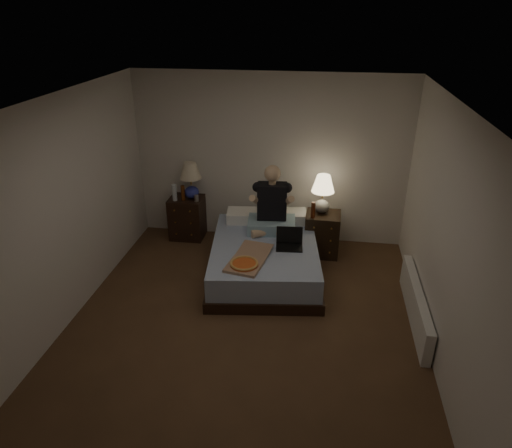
% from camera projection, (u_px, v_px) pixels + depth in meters
% --- Properties ---
extents(floor, '(4.00, 4.50, 0.00)m').
position_uv_depth(floor, '(244.00, 324.00, 5.22)').
color(floor, brown).
rests_on(floor, ground).
extents(ceiling, '(4.00, 4.50, 0.00)m').
position_uv_depth(ceiling, '(241.00, 103.00, 4.13)').
color(ceiling, white).
rests_on(ceiling, ground).
extents(wall_back, '(4.00, 0.00, 2.50)m').
position_uv_depth(wall_back, '(270.00, 160.00, 6.68)').
color(wall_back, silver).
rests_on(wall_back, ground).
extents(wall_front, '(4.00, 0.00, 2.50)m').
position_uv_depth(wall_front, '(176.00, 394.00, 2.68)').
color(wall_front, silver).
rests_on(wall_front, ground).
extents(wall_left, '(0.00, 4.50, 2.50)m').
position_uv_depth(wall_left, '(62.00, 215.00, 4.95)').
color(wall_left, silver).
rests_on(wall_left, ground).
extents(wall_right, '(0.00, 4.50, 2.50)m').
position_uv_depth(wall_right, '(446.00, 240.00, 4.41)').
color(wall_right, silver).
rests_on(wall_right, ground).
extents(bed, '(1.59, 1.99, 0.46)m').
position_uv_depth(bed, '(264.00, 258.00, 6.12)').
color(bed, '#516FA3').
rests_on(bed, floor).
extents(nightstand_left, '(0.51, 0.46, 0.65)m').
position_uv_depth(nightstand_left, '(188.00, 217.00, 7.07)').
color(nightstand_left, black).
rests_on(nightstand_left, floor).
extents(nightstand_right, '(0.49, 0.45, 0.63)m').
position_uv_depth(nightstand_right, '(322.00, 234.00, 6.59)').
color(nightstand_right, black).
rests_on(nightstand_right, floor).
extents(lamp_left, '(0.38, 0.38, 0.56)m').
position_uv_depth(lamp_left, '(191.00, 181.00, 6.79)').
color(lamp_left, '#293198').
rests_on(lamp_left, nightstand_left).
extents(lamp_right, '(0.35, 0.35, 0.56)m').
position_uv_depth(lamp_right, '(323.00, 194.00, 6.38)').
color(lamp_right, gray).
rests_on(lamp_right, nightstand_right).
extents(water_bottle, '(0.07, 0.07, 0.25)m').
position_uv_depth(water_bottle, '(174.00, 193.00, 6.78)').
color(water_bottle, silver).
rests_on(water_bottle, nightstand_left).
extents(soda_can, '(0.07, 0.07, 0.10)m').
position_uv_depth(soda_can, '(196.00, 198.00, 6.78)').
color(soda_can, beige).
rests_on(soda_can, nightstand_left).
extents(beer_bottle_left, '(0.06, 0.06, 0.23)m').
position_uv_depth(beer_bottle_left, '(183.00, 193.00, 6.80)').
color(beer_bottle_left, '#52260B').
rests_on(beer_bottle_left, nightstand_left).
extents(beer_bottle_right, '(0.06, 0.06, 0.23)m').
position_uv_depth(beer_bottle_right, '(313.00, 210.00, 6.30)').
color(beer_bottle_right, '#4F1E0B').
rests_on(beer_bottle_right, nightstand_right).
extents(person, '(0.70, 0.58, 0.93)m').
position_uv_depth(person, '(272.00, 199.00, 6.17)').
color(person, black).
rests_on(person, bed).
extents(laptop, '(0.36, 0.31, 0.24)m').
position_uv_depth(laptop, '(289.00, 240.00, 5.86)').
color(laptop, black).
rests_on(laptop, bed).
extents(pizza_box, '(0.53, 0.82, 0.08)m').
position_uv_depth(pizza_box, '(244.00, 264.00, 5.46)').
color(pizza_box, tan).
rests_on(pizza_box, bed).
extents(radiator, '(0.10, 1.60, 0.40)m').
position_uv_depth(radiator, '(416.00, 305.00, 5.23)').
color(radiator, silver).
rests_on(radiator, floor).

